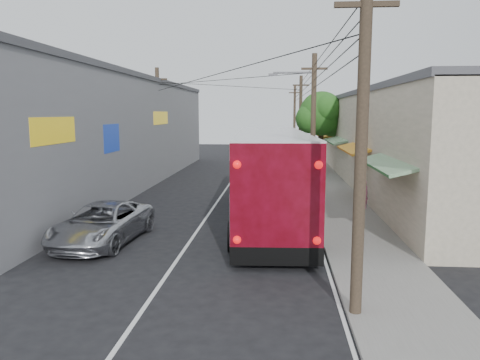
% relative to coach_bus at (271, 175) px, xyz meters
% --- Properties ---
extents(ground, '(120.00, 120.00, 0.00)m').
position_rel_coach_bus_xyz_m(ground, '(-2.99, -8.02, -2.08)').
color(ground, black).
rests_on(ground, ground).
extents(sidewalk, '(3.00, 80.00, 0.12)m').
position_rel_coach_bus_xyz_m(sidewalk, '(3.51, 11.98, -2.02)').
color(sidewalk, slate).
rests_on(sidewalk, ground).
extents(building_right, '(7.09, 40.00, 6.25)m').
position_rel_coach_bus_xyz_m(building_right, '(7.99, 13.98, 1.07)').
color(building_right, beige).
rests_on(building_right, ground).
extents(building_left, '(7.20, 36.00, 7.25)m').
position_rel_coach_bus_xyz_m(building_left, '(-11.49, 9.98, 1.57)').
color(building_left, gray).
rests_on(building_left, ground).
extents(utility_poles, '(11.80, 45.28, 8.00)m').
position_rel_coach_bus_xyz_m(utility_poles, '(0.13, 12.31, 2.05)').
color(utility_poles, '#473828').
rests_on(utility_poles, ground).
extents(street_tree, '(4.40, 4.00, 6.60)m').
position_rel_coach_bus_xyz_m(street_tree, '(3.88, 18.00, 2.59)').
color(street_tree, '#3F2B19').
rests_on(street_tree, ground).
extents(coach_bus, '(3.70, 14.07, 4.02)m').
position_rel_coach_bus_xyz_m(coach_bus, '(0.00, 0.00, 0.00)').
color(coach_bus, silver).
rests_on(coach_bus, ground).
extents(jeepney, '(2.90, 5.52, 1.48)m').
position_rel_coach_bus_xyz_m(jeepney, '(-6.24, -4.21, -1.34)').
color(jeepney, '#BBBCC3').
rests_on(jeepney, ground).
extents(parked_suv, '(2.25, 5.21, 1.50)m').
position_rel_coach_bus_xyz_m(parked_suv, '(0.81, 4.98, -1.33)').
color(parked_suv, '#93939A').
rests_on(parked_suv, ground).
extents(parked_car_mid, '(2.29, 4.68, 1.54)m').
position_rel_coach_bus_xyz_m(parked_car_mid, '(0.81, 13.06, -1.31)').
color(parked_car_mid, '#26252A').
rests_on(parked_car_mid, ground).
extents(parked_car_far, '(1.64, 4.35, 1.42)m').
position_rel_coach_bus_xyz_m(parked_car_far, '(0.81, 18.98, -1.37)').
color(parked_car_far, black).
rests_on(parked_car_far, ground).
extents(pedestrian_near, '(0.60, 0.48, 1.46)m').
position_rel_coach_bus_xyz_m(pedestrian_near, '(4.57, 2.46, -1.23)').
color(pedestrian_near, pink).
rests_on(pedestrian_near, sidewalk).
extents(pedestrian_far, '(0.82, 0.70, 1.45)m').
position_rel_coach_bus_xyz_m(pedestrian_far, '(2.41, 4.05, -1.24)').
color(pedestrian_far, '#8197BC').
rests_on(pedestrian_far, sidewalk).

